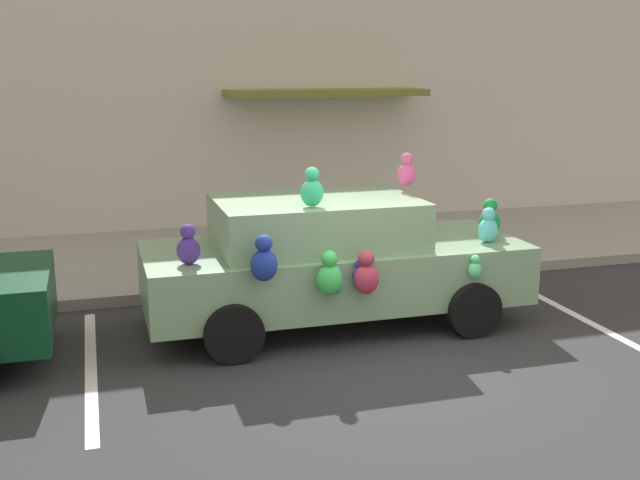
{
  "coord_description": "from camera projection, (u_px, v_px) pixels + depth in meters",
  "views": [
    {
      "loc": [
        -2.83,
        -6.87,
        3.1
      ],
      "look_at": [
        -0.13,
        2.23,
        0.9
      ],
      "focal_mm": 43.42,
      "sensor_mm": 36.0,
      "label": 1
    }
  ],
  "objects": [
    {
      "name": "ground_plane",
      "position": [
        394.0,
        372.0,
        7.9
      ],
      "size": [
        60.0,
        60.0,
        0.0
      ],
      "primitive_type": "plane",
      "color": "#2D2D30"
    },
    {
      "name": "sidewalk",
      "position": [
        279.0,
        252.0,
        12.55
      ],
      "size": [
        24.0,
        4.0,
        0.15
      ],
      "primitive_type": "cube",
      "color": "gray",
      "rests_on": "ground"
    },
    {
      "name": "storefront_building",
      "position": [
        250.0,
        56.0,
        13.85
      ],
      "size": [
        24.0,
        1.25,
        6.4
      ],
      "color": "beige",
      "rests_on": "ground"
    },
    {
      "name": "parking_stripe_front",
      "position": [
        577.0,
        316.0,
        9.63
      ],
      "size": [
        0.12,
        3.6,
        0.01
      ],
      "primitive_type": "cube",
      "color": "silver",
      "rests_on": "ground"
    },
    {
      "name": "parking_stripe_rear",
      "position": [
        91.0,
        368.0,
        8.01
      ],
      "size": [
        0.12,
        3.6,
        0.01
      ],
      "primitive_type": "cube",
      "color": "silver",
      "rests_on": "ground"
    },
    {
      "name": "plush_covered_car",
      "position": [
        330.0,
        260.0,
        9.18
      ],
      "size": [
        4.48,
        2.12,
        2.01
      ],
      "color": "gray",
      "rests_on": "ground"
    },
    {
      "name": "teddy_bear_on_sidewalk",
      "position": [
        296.0,
        243.0,
        11.49
      ],
      "size": [
        0.36,
        0.3,
        0.68
      ],
      "color": "pink",
      "rests_on": "sidewalk"
    }
  ]
}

